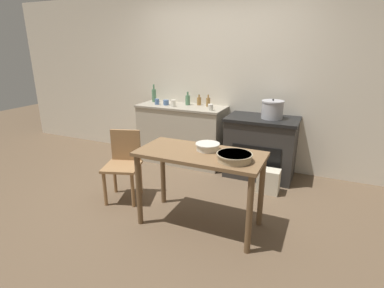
{
  "coord_description": "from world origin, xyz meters",
  "views": [
    {
      "loc": [
        1.49,
        -2.77,
        1.77
      ],
      "look_at": [
        0.0,
        0.52,
        0.59
      ],
      "focal_mm": 28.0,
      "sensor_mm": 36.0,
      "label": 1
    }
  ],
  "objects_px": {
    "bottle_far_left": "(199,101)",
    "bottle_center_left": "(154,95)",
    "bottle_left": "(188,100)",
    "stove": "(261,147)",
    "stock_pot": "(272,110)",
    "chair": "(124,163)",
    "cup_center": "(173,103)",
    "bottle_mid_left": "(208,102)",
    "cup_mid_right": "(211,107)",
    "cup_center_right": "(157,102)",
    "cup_right": "(166,103)",
    "mixing_bowl_small": "(208,146)",
    "mixing_bowl_large": "(234,157)",
    "flour_sack": "(268,181)",
    "work_table": "(200,164)"
  },
  "relations": [
    {
      "from": "flour_sack",
      "to": "stove",
      "type": "bearing_deg",
      "value": 114.08
    },
    {
      "from": "bottle_far_left",
      "to": "cup_center_right",
      "type": "relative_size",
      "value": 1.87
    },
    {
      "from": "cup_right",
      "to": "mixing_bowl_large",
      "type": "bearing_deg",
      "value": -45.06
    },
    {
      "from": "cup_mid_right",
      "to": "cup_center",
      "type": "bearing_deg",
      "value": 176.04
    },
    {
      "from": "bottle_far_left",
      "to": "cup_right",
      "type": "distance_m",
      "value": 0.51
    },
    {
      "from": "mixing_bowl_large",
      "to": "flour_sack",
      "type": "bearing_deg",
      "value": 82.33
    },
    {
      "from": "mixing_bowl_small",
      "to": "cup_mid_right",
      "type": "relative_size",
      "value": 2.72
    },
    {
      "from": "mixing_bowl_small",
      "to": "cup_center",
      "type": "bearing_deg",
      "value": 128.98
    },
    {
      "from": "mixing_bowl_small",
      "to": "bottle_left",
      "type": "relative_size",
      "value": 1.2
    },
    {
      "from": "cup_mid_right",
      "to": "bottle_far_left",
      "type": "bearing_deg",
      "value": 135.36
    },
    {
      "from": "chair",
      "to": "mixing_bowl_small",
      "type": "distance_m",
      "value": 1.17
    },
    {
      "from": "cup_mid_right",
      "to": "cup_center_right",
      "type": "bearing_deg",
      "value": 174.92
    },
    {
      "from": "cup_center",
      "to": "cup_center_right",
      "type": "distance_m",
      "value": 0.31
    },
    {
      "from": "work_table",
      "to": "bottle_left",
      "type": "xyz_separation_m",
      "value": [
        -0.89,
        1.62,
        0.32
      ]
    },
    {
      "from": "stove",
      "to": "stock_pot",
      "type": "bearing_deg",
      "value": -2.96
    },
    {
      "from": "mixing_bowl_large",
      "to": "work_table",
      "type": "bearing_deg",
      "value": 167.02
    },
    {
      "from": "chair",
      "to": "cup_center_right",
      "type": "relative_size",
      "value": 9.52
    },
    {
      "from": "bottle_mid_left",
      "to": "cup_center_right",
      "type": "relative_size",
      "value": 2.04
    },
    {
      "from": "flour_sack",
      "to": "bottle_far_left",
      "type": "bearing_deg",
      "value": 151.57
    },
    {
      "from": "bottle_far_left",
      "to": "bottle_center_left",
      "type": "bearing_deg",
      "value": -176.85
    },
    {
      "from": "bottle_far_left",
      "to": "cup_right",
      "type": "relative_size",
      "value": 1.91
    },
    {
      "from": "cup_center_right",
      "to": "cup_right",
      "type": "height_order",
      "value": "cup_center_right"
    },
    {
      "from": "work_table",
      "to": "mixing_bowl_small",
      "type": "bearing_deg",
      "value": 67.1
    },
    {
      "from": "work_table",
      "to": "stock_pot",
      "type": "height_order",
      "value": "stock_pot"
    },
    {
      "from": "bottle_far_left",
      "to": "bottle_mid_left",
      "type": "relative_size",
      "value": 0.91
    },
    {
      "from": "mixing_bowl_large",
      "to": "bottle_left",
      "type": "bearing_deg",
      "value": 126.39
    },
    {
      "from": "bottle_left",
      "to": "bottle_center_left",
      "type": "distance_m",
      "value": 0.61
    },
    {
      "from": "bottle_mid_left",
      "to": "cup_mid_right",
      "type": "distance_m",
      "value": 0.3
    },
    {
      "from": "bottle_left",
      "to": "stove",
      "type": "bearing_deg",
      "value": -5.64
    },
    {
      "from": "chair",
      "to": "stock_pot",
      "type": "distance_m",
      "value": 2.05
    },
    {
      "from": "mixing_bowl_large",
      "to": "cup_right",
      "type": "distance_m",
      "value": 2.21
    },
    {
      "from": "stove",
      "to": "stock_pot",
      "type": "relative_size",
      "value": 3.29
    },
    {
      "from": "bottle_left",
      "to": "cup_right",
      "type": "relative_size",
      "value": 2.37
    },
    {
      "from": "bottle_left",
      "to": "cup_right",
      "type": "distance_m",
      "value": 0.34
    },
    {
      "from": "stove",
      "to": "cup_right",
      "type": "height_order",
      "value": "cup_right"
    },
    {
      "from": "bottle_far_left",
      "to": "bottle_center_left",
      "type": "height_order",
      "value": "bottle_center_left"
    },
    {
      "from": "cup_center_right",
      "to": "cup_right",
      "type": "relative_size",
      "value": 1.02
    },
    {
      "from": "bottle_left",
      "to": "cup_center_right",
      "type": "relative_size",
      "value": 2.32
    },
    {
      "from": "bottle_mid_left",
      "to": "bottle_center_left",
      "type": "relative_size",
      "value": 0.63
    },
    {
      "from": "stove",
      "to": "mixing_bowl_small",
      "type": "distance_m",
      "value": 1.49
    },
    {
      "from": "work_table",
      "to": "cup_mid_right",
      "type": "height_order",
      "value": "cup_mid_right"
    },
    {
      "from": "bottle_far_left",
      "to": "cup_right",
      "type": "height_order",
      "value": "bottle_far_left"
    },
    {
      "from": "bottle_left",
      "to": "cup_mid_right",
      "type": "distance_m",
      "value": 0.53
    },
    {
      "from": "bottle_left",
      "to": "bottle_mid_left",
      "type": "relative_size",
      "value": 1.13
    },
    {
      "from": "stove",
      "to": "stock_pot",
      "type": "distance_m",
      "value": 0.56
    },
    {
      "from": "chair",
      "to": "cup_center",
      "type": "bearing_deg",
      "value": 70.62
    },
    {
      "from": "bottle_left",
      "to": "cup_center",
      "type": "height_order",
      "value": "bottle_left"
    },
    {
      "from": "bottle_mid_left",
      "to": "cup_center_right",
      "type": "distance_m",
      "value": 0.8
    },
    {
      "from": "chair",
      "to": "cup_center",
      "type": "height_order",
      "value": "cup_center"
    },
    {
      "from": "flour_sack",
      "to": "cup_mid_right",
      "type": "height_order",
      "value": "cup_mid_right"
    }
  ]
}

